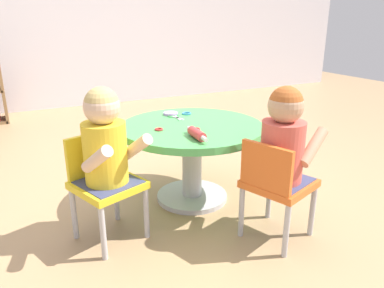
{
  "coord_description": "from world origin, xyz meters",
  "views": [
    {
      "loc": [
        -0.94,
        -1.9,
        1.09
      ],
      "look_at": [
        0.0,
        0.0,
        0.36
      ],
      "focal_mm": 34.78,
      "sensor_mm": 36.0,
      "label": 1
    }
  ],
  "objects_px": {
    "child_chair_left": "(104,182)",
    "child_chair_right": "(276,184)",
    "craft_table": "(192,144)",
    "rolling_pin": "(197,134)",
    "seated_child_left": "(105,141)",
    "craft_scissors": "(175,117)",
    "seated_child_right": "(284,139)"
  },
  "relations": [
    {
      "from": "seated_child_left",
      "to": "child_chair_right",
      "type": "height_order",
      "value": "seated_child_left"
    },
    {
      "from": "craft_table",
      "to": "craft_scissors",
      "type": "xyz_separation_m",
      "value": [
        -0.02,
        0.2,
        0.12
      ]
    },
    {
      "from": "child_chair_left",
      "to": "rolling_pin",
      "type": "height_order",
      "value": "child_chair_left"
    },
    {
      "from": "child_chair_right",
      "to": "seated_child_right",
      "type": "xyz_separation_m",
      "value": [
        0.04,
        0.01,
        0.23
      ]
    },
    {
      "from": "child_chair_left",
      "to": "seated_child_left",
      "type": "height_order",
      "value": "seated_child_left"
    },
    {
      "from": "child_chair_left",
      "to": "seated_child_left",
      "type": "bearing_deg",
      "value": -69.96
    },
    {
      "from": "child_chair_right",
      "to": "child_chair_left",
      "type": "bearing_deg",
      "value": 151.67
    },
    {
      "from": "rolling_pin",
      "to": "child_chair_right",
      "type": "bearing_deg",
      "value": -51.78
    },
    {
      "from": "child_chair_right",
      "to": "craft_scissors",
      "type": "bearing_deg",
      "value": 103.89
    },
    {
      "from": "child_chair_right",
      "to": "craft_scissors",
      "type": "xyz_separation_m",
      "value": [
        -0.19,
        0.78,
        0.18
      ]
    },
    {
      "from": "craft_table",
      "to": "rolling_pin",
      "type": "relative_size",
      "value": 3.7
    },
    {
      "from": "seated_child_right",
      "to": "craft_scissors",
      "type": "distance_m",
      "value": 0.8
    },
    {
      "from": "craft_scissors",
      "to": "child_chair_right",
      "type": "bearing_deg",
      "value": -76.11
    },
    {
      "from": "craft_table",
      "to": "seated_child_left",
      "type": "distance_m",
      "value": 0.63
    },
    {
      "from": "craft_table",
      "to": "seated_child_left",
      "type": "bearing_deg",
      "value": -159.47
    },
    {
      "from": "seated_child_right",
      "to": "craft_scissors",
      "type": "xyz_separation_m",
      "value": [
        -0.23,
        0.77,
        -0.05
      ]
    },
    {
      "from": "rolling_pin",
      "to": "seated_child_right",
      "type": "bearing_deg",
      "value": -46.9
    },
    {
      "from": "child_chair_left",
      "to": "craft_scissors",
      "type": "distance_m",
      "value": 0.7
    },
    {
      "from": "child_chair_left",
      "to": "child_chair_right",
      "type": "relative_size",
      "value": 1.0
    },
    {
      "from": "rolling_pin",
      "to": "craft_scissors",
      "type": "bearing_deg",
      "value": 80.68
    },
    {
      "from": "craft_table",
      "to": "child_chair_left",
      "type": "height_order",
      "value": "child_chair_left"
    },
    {
      "from": "child_chair_right",
      "to": "craft_table",
      "type": "bearing_deg",
      "value": 106.58
    },
    {
      "from": "rolling_pin",
      "to": "seated_child_left",
      "type": "bearing_deg",
      "value": 176.23
    },
    {
      "from": "craft_table",
      "to": "craft_scissors",
      "type": "distance_m",
      "value": 0.24
    },
    {
      "from": "child_chair_left",
      "to": "seated_child_right",
      "type": "distance_m",
      "value": 0.91
    },
    {
      "from": "child_chair_left",
      "to": "seated_child_left",
      "type": "xyz_separation_m",
      "value": [
        0.01,
        -0.04,
        0.23
      ]
    },
    {
      "from": "craft_table",
      "to": "child_chair_right",
      "type": "distance_m",
      "value": 0.61
    },
    {
      "from": "rolling_pin",
      "to": "craft_scissors",
      "type": "relative_size",
      "value": 1.69
    },
    {
      "from": "seated_child_left",
      "to": "seated_child_right",
      "type": "distance_m",
      "value": 0.86
    },
    {
      "from": "craft_table",
      "to": "child_chair_left",
      "type": "xyz_separation_m",
      "value": [
        -0.58,
        -0.18,
        -0.06
      ]
    },
    {
      "from": "craft_scissors",
      "to": "child_chair_left",
      "type": "bearing_deg",
      "value": -146.25
    },
    {
      "from": "craft_scissors",
      "to": "seated_child_left",
      "type": "bearing_deg",
      "value": -143.01
    }
  ]
}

